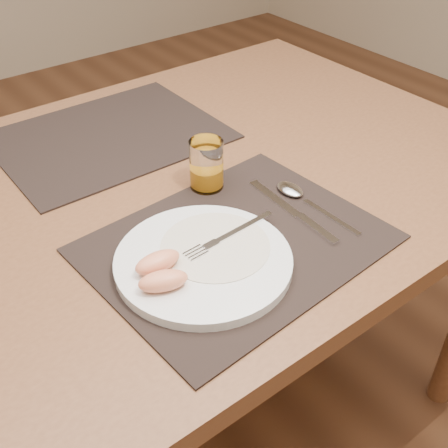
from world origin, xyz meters
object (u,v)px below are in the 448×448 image
at_px(placemat_near, 236,243).
at_px(spoon, 296,193).
at_px(table, 161,222).
at_px(placemat_far, 109,136).
at_px(fork, 223,239).
at_px(juice_glass, 207,167).
at_px(plate, 203,261).
at_px(knife, 299,216).

bearing_deg(placemat_near, spoon, 12.80).
bearing_deg(table, placemat_near, -87.47).
distance_m(placemat_far, fork, 0.44).
xyz_separation_m(table, placemat_near, (0.01, -0.22, 0.09)).
bearing_deg(juice_glass, plate, -127.57).
bearing_deg(knife, fork, 174.37).
bearing_deg(plate, spoon, 11.83).
bearing_deg(knife, table, 120.33).
xyz_separation_m(plate, fork, (0.05, 0.02, 0.01)).
bearing_deg(placemat_near, knife, -5.34).
relative_size(placemat_near, spoon, 2.35).
bearing_deg(juice_glass, placemat_near, -110.16).
distance_m(plate, spoon, 0.24).
distance_m(plate, knife, 0.20).
relative_size(placemat_near, fork, 2.57).
distance_m(table, knife, 0.28).
height_order(placemat_near, placemat_far, same).
height_order(plate, knife, plate).
bearing_deg(spoon, placemat_near, -167.20).
height_order(placemat_far, spoon, spoon).
height_order(plate, spoon, plate).
bearing_deg(table, knife, -59.67).
bearing_deg(fork, table, 86.07).
height_order(table, placemat_far, placemat_far).
relative_size(placemat_near, plate, 1.67).
bearing_deg(spoon, fork, -169.71).
distance_m(placemat_far, juice_glass, 0.29).
height_order(spoon, juice_glass, juice_glass).
bearing_deg(spoon, juice_glass, 131.26).
bearing_deg(juice_glass, table, 138.53).
xyz_separation_m(placemat_far, knife, (0.12, -0.45, 0.00)).
bearing_deg(spoon, plate, -168.17).
height_order(fork, spoon, fork).
bearing_deg(knife, plate, -179.79).
bearing_deg(fork, spoon, 10.29).
distance_m(table, fork, 0.24).
xyz_separation_m(placemat_near, spoon, (0.17, 0.04, 0.01)).
relative_size(spoon, juice_glass, 2.08).
bearing_deg(placemat_far, placemat_near, -91.13).
height_order(placemat_far, plate, plate).
bearing_deg(placemat_far, juice_glass, -79.91).
bearing_deg(table, juice_glass, -41.47).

